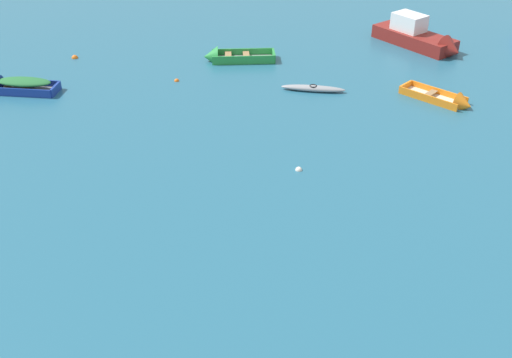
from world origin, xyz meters
TOP-DOWN VIEW (x-y plane):
  - rowboat_green_outer_right at (0.57, 38.32)m, footprint 4.63×1.89m
  - rowboat_deep_blue_midfield_left at (-11.89, 35.65)m, footprint 4.38×2.47m
  - motor_launch_maroon_back_row_left at (13.67, 38.65)m, footprint 4.69×6.60m
  - kayak_grey_center at (4.85, 32.79)m, footprint 3.64×1.71m
  - rowboat_orange_distant_center at (11.75, 29.77)m, footprint 3.39×3.96m
  - mooring_buoy_midfield at (2.05, 24.46)m, footprint 0.30×0.30m
  - mooring_buoy_far_field at (-2.72, 35.57)m, footprint 0.29×0.29m
  - mooring_buoy_between_boats_left at (-8.95, 40.44)m, footprint 0.41×0.41m

SIDE VIEW (x-z plane):
  - mooring_buoy_midfield at x=2.05m, z-range -0.15..0.15m
  - mooring_buoy_far_field at x=-2.72m, z-range -0.15..0.15m
  - mooring_buoy_between_boats_left at x=-8.95m, z-range -0.20..0.20m
  - kayak_grey_center at x=4.85m, z-range -0.01..0.34m
  - rowboat_orange_distant_center at x=11.75m, z-range -0.40..0.77m
  - rowboat_green_outer_right at x=0.57m, z-range -0.41..0.89m
  - rowboat_deep_blue_midfield_left at x=-11.89m, z-range -0.27..1.00m
  - motor_launch_maroon_back_row_left at x=13.67m, z-range -0.52..1.82m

